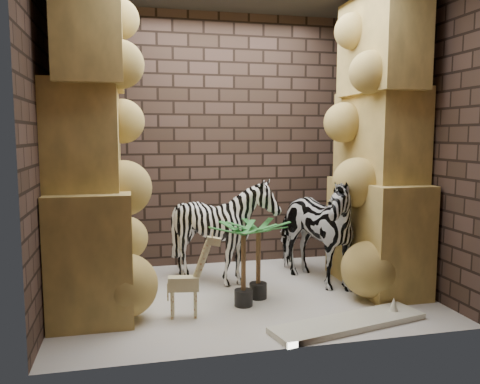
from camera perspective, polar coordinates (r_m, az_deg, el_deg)
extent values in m
plane|color=beige|center=(4.88, 0.40, -12.03)|extent=(3.50, 3.50, 0.00)
plane|color=#34251E|center=(5.84, -2.44, 6.05)|extent=(3.50, 0.00, 3.50)
plane|color=#34251E|center=(3.42, 5.30, 5.52)|extent=(3.50, 0.00, 3.50)
plane|color=#34251E|center=(4.55, -21.67, 5.37)|extent=(0.00, 3.00, 3.00)
plane|color=#34251E|center=(5.31, 19.21, 5.61)|extent=(0.00, 3.00, 3.00)
imported|color=white|center=(5.14, 8.36, -3.32)|extent=(0.95, 1.28, 1.36)
imported|color=white|center=(5.10, -2.05, -5.19)|extent=(1.04, 1.23, 1.03)
cube|color=#EAE8CD|center=(4.24, 12.70, -14.82)|extent=(1.42, 0.63, 0.05)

